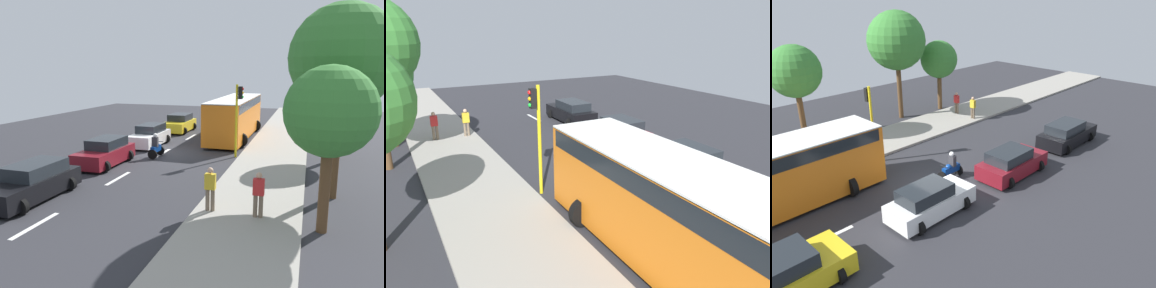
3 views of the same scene
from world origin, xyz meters
The scene contains 19 objects.
ground_plane centered at (0.00, 0.00, -0.05)m, with size 40.00×60.00×0.10m, color #2D2D33.
sidewalk centered at (7.00, 0.00, 0.07)m, with size 4.00×60.00×0.15m, color #9E998E.
lane_stripe_far_north centered at (0.00, -12.00, 0.01)m, with size 0.20×2.40×0.01m, color white.
lane_stripe_north centered at (0.00, -6.00, 0.01)m, with size 0.20×2.40×0.01m, color white.
lane_stripe_mid centered at (0.00, 0.00, 0.01)m, with size 0.20×2.40×0.01m, color white.
lane_stripe_south centered at (0.00, 6.00, 0.01)m, with size 0.20×2.40×0.01m, color white.
lane_stripe_far_south centered at (0.00, 12.00, 0.01)m, with size 0.20×2.40×0.01m, color white.
car_black centered at (-2.01, -9.72, 0.71)m, with size 2.27×4.57×1.52m.
car_white centered at (-1.77, 1.91, 0.71)m, with size 2.12×4.09×1.52m.
car_yellow_cab centered at (-1.79, 8.28, 0.71)m, with size 2.35×4.03×1.52m.
car_maroon centered at (-2.04, -3.76, 0.71)m, with size 2.26×4.14×1.52m.
city_bus centered at (3.41, 6.93, 1.85)m, with size 3.20×11.00×3.16m.
motorcycle centered at (0.04, -1.21, 0.64)m, with size 0.60×1.30×1.53m.
pedestrian_near_signal centered at (5.62, -9.11, 1.06)m, with size 0.40×0.24×1.69m.
pedestrian_by_tree centered at (7.44, -9.20, 1.06)m, with size 0.40×0.24×1.69m.
traffic_light_corner centered at (4.85, 0.33, 2.93)m, with size 0.49×0.24×4.50m.
street_tree_north centered at (9.63, -9.45, 4.07)m, with size 2.97×2.97×5.60m.
street_tree_center centered at (10.14, -5.75, 5.86)m, with size 4.28×4.28×8.02m.
street_tree_south centered at (10.75, 1.70, 4.63)m, with size 3.29×3.29×6.31m.
Camera 1 is at (9.01, -22.03, 5.47)m, focal length 34.78 mm.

